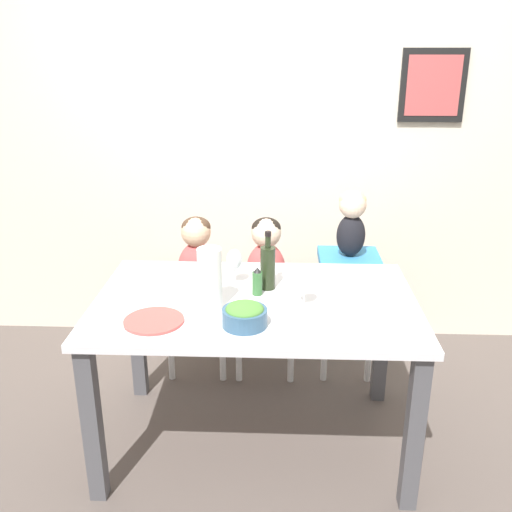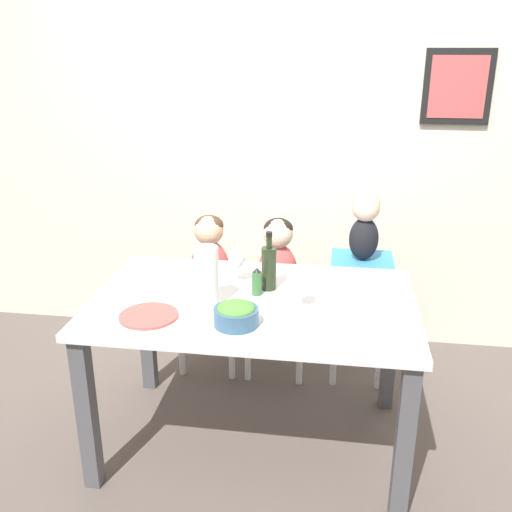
{
  "view_description": "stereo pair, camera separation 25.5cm",
  "coord_description": "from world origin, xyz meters",
  "px_view_note": "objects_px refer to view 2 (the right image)",
  "views": [
    {
      "loc": [
        0.1,
        -2.32,
        1.84
      ],
      "look_at": [
        0.0,
        0.07,
        0.95
      ],
      "focal_mm": 40.0,
      "sensor_mm": 36.0,
      "label": 1
    },
    {
      "loc": [
        0.35,
        -2.3,
        1.84
      ],
      "look_at": [
        0.0,
        0.07,
        0.95
      ],
      "focal_mm": 40.0,
      "sensor_mm": 36.0,
      "label": 2
    }
  ],
  "objects_px": {
    "person_child_left": "(210,255)",
    "person_baby_right": "(365,221)",
    "chair_far_center": "(277,311)",
    "dinner_plate_back_left": "(190,274)",
    "wine_bottle": "(269,267)",
    "paper_towel_roll": "(207,277)",
    "dinner_plate_front_left": "(149,316)",
    "chair_right_highchair": "(360,287)",
    "person_child_center": "(278,258)",
    "wine_glass_near": "(301,282)",
    "chair_far_left": "(211,307)",
    "salad_bowl_large": "(236,314)",
    "wine_glass_far": "(237,259)"
  },
  "relations": [
    {
      "from": "salad_bowl_large",
      "to": "wine_glass_near",
      "type": "bearing_deg",
      "value": 38.97
    },
    {
      "from": "person_baby_right",
      "to": "wine_bottle",
      "type": "height_order",
      "value": "person_baby_right"
    },
    {
      "from": "chair_far_left",
      "to": "paper_towel_roll",
      "type": "relative_size",
      "value": 1.66
    },
    {
      "from": "chair_far_left",
      "to": "person_baby_right",
      "type": "relative_size",
      "value": 1.21
    },
    {
      "from": "chair_far_left",
      "to": "person_baby_right",
      "type": "xyz_separation_m",
      "value": [
        0.86,
        0.0,
        0.57
      ]
    },
    {
      "from": "chair_far_center",
      "to": "salad_bowl_large",
      "type": "distance_m",
      "value": 1.05
    },
    {
      "from": "wine_glass_far",
      "to": "person_baby_right",
      "type": "bearing_deg",
      "value": 40.63
    },
    {
      "from": "paper_towel_roll",
      "to": "chair_far_left",
      "type": "bearing_deg",
      "value": 102.29
    },
    {
      "from": "person_child_left",
      "to": "person_baby_right",
      "type": "xyz_separation_m",
      "value": [
        0.86,
        0.0,
        0.24
      ]
    },
    {
      "from": "chair_far_center",
      "to": "paper_towel_roll",
      "type": "bearing_deg",
      "value": -105.68
    },
    {
      "from": "chair_far_left",
      "to": "chair_right_highchair",
      "type": "height_order",
      "value": "chair_right_highchair"
    },
    {
      "from": "wine_bottle",
      "to": "salad_bowl_large",
      "type": "height_order",
      "value": "wine_bottle"
    },
    {
      "from": "chair_right_highchair",
      "to": "person_child_center",
      "type": "xyz_separation_m",
      "value": [
        -0.47,
        0.0,
        0.14
      ]
    },
    {
      "from": "paper_towel_roll",
      "to": "dinner_plate_front_left",
      "type": "xyz_separation_m",
      "value": [
        -0.22,
        -0.15,
        -0.13
      ]
    },
    {
      "from": "chair_far_left",
      "to": "person_child_left",
      "type": "relative_size",
      "value": 0.92
    },
    {
      "from": "wine_bottle",
      "to": "person_baby_right",
      "type": "bearing_deg",
      "value": 51.77
    },
    {
      "from": "paper_towel_roll",
      "to": "dinner_plate_back_left",
      "type": "distance_m",
      "value": 0.39
    },
    {
      "from": "chair_far_center",
      "to": "salad_bowl_large",
      "type": "relative_size",
      "value": 2.45
    },
    {
      "from": "chair_far_center",
      "to": "dinner_plate_back_left",
      "type": "xyz_separation_m",
      "value": [
        -0.39,
        -0.46,
        0.4
      ]
    },
    {
      "from": "chair_right_highchair",
      "to": "person_child_center",
      "type": "relative_size",
      "value": 1.48
    },
    {
      "from": "salad_bowl_large",
      "to": "dinner_plate_back_left",
      "type": "height_order",
      "value": "salad_bowl_large"
    },
    {
      "from": "wine_bottle",
      "to": "wine_glass_near",
      "type": "height_order",
      "value": "wine_bottle"
    },
    {
      "from": "person_child_left",
      "to": "salad_bowl_large",
      "type": "bearing_deg",
      "value": -70.92
    },
    {
      "from": "paper_towel_roll",
      "to": "dinner_plate_front_left",
      "type": "bearing_deg",
      "value": -146.15
    },
    {
      "from": "person_baby_right",
      "to": "salad_bowl_large",
      "type": "distance_m",
      "value": 1.1
    },
    {
      "from": "dinner_plate_back_left",
      "to": "dinner_plate_front_left",
      "type": "bearing_deg",
      "value": -96.16
    },
    {
      "from": "wine_bottle",
      "to": "wine_glass_far",
      "type": "height_order",
      "value": "wine_bottle"
    },
    {
      "from": "chair_right_highchair",
      "to": "wine_glass_far",
      "type": "bearing_deg",
      "value": -139.47
    },
    {
      "from": "wine_bottle",
      "to": "paper_towel_roll",
      "type": "relative_size",
      "value": 1.03
    },
    {
      "from": "person_child_left",
      "to": "dinner_plate_back_left",
      "type": "relative_size",
      "value": 1.98
    },
    {
      "from": "wine_bottle",
      "to": "salad_bowl_large",
      "type": "bearing_deg",
      "value": -102.51
    },
    {
      "from": "chair_far_center",
      "to": "wine_glass_far",
      "type": "height_order",
      "value": "wine_glass_far"
    },
    {
      "from": "wine_bottle",
      "to": "dinner_plate_back_left",
      "type": "relative_size",
      "value": 1.13
    },
    {
      "from": "salad_bowl_large",
      "to": "person_child_left",
      "type": "bearing_deg",
      "value": 109.08
    },
    {
      "from": "person_child_center",
      "to": "wine_glass_far",
      "type": "height_order",
      "value": "wine_glass_far"
    },
    {
      "from": "chair_far_left",
      "to": "dinner_plate_back_left",
      "type": "bearing_deg",
      "value": -89.4
    },
    {
      "from": "chair_right_highchair",
      "to": "person_child_left",
      "type": "distance_m",
      "value": 0.87
    },
    {
      "from": "salad_bowl_large",
      "to": "person_child_center",
      "type": "bearing_deg",
      "value": 86.14
    },
    {
      "from": "person_child_left",
      "to": "wine_glass_near",
      "type": "bearing_deg",
      "value": -52.54
    },
    {
      "from": "wine_glass_near",
      "to": "dinner_plate_front_left",
      "type": "xyz_separation_m",
      "value": [
        -0.62,
        -0.18,
        -0.11
      ]
    },
    {
      "from": "chair_far_left",
      "to": "wine_glass_far",
      "type": "distance_m",
      "value": 0.77
    },
    {
      "from": "person_baby_right",
      "to": "wine_glass_near",
      "type": "distance_m",
      "value": 0.81
    },
    {
      "from": "person_child_left",
      "to": "paper_towel_roll",
      "type": "distance_m",
      "value": 0.83
    },
    {
      "from": "person_child_left",
      "to": "wine_glass_near",
      "type": "distance_m",
      "value": 0.96
    },
    {
      "from": "chair_far_left",
      "to": "paper_towel_roll",
      "type": "distance_m",
      "value": 0.96
    },
    {
      "from": "chair_far_left",
      "to": "chair_right_highchair",
      "type": "distance_m",
      "value": 0.88
    },
    {
      "from": "chair_far_center",
      "to": "chair_right_highchair",
      "type": "distance_m",
      "value": 0.5
    },
    {
      "from": "person_child_center",
      "to": "wine_glass_near",
      "type": "height_order",
      "value": "wine_glass_near"
    },
    {
      "from": "chair_right_highchair",
      "to": "person_child_center",
      "type": "height_order",
      "value": "person_child_center"
    },
    {
      "from": "chair_far_center",
      "to": "dinner_plate_front_left",
      "type": "relative_size",
      "value": 1.82
    }
  ]
}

